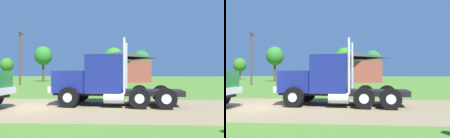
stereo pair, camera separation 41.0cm
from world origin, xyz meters
The scene contains 9 objects.
ground_plane centered at (0.00, 0.00, 0.00)m, with size 200.00×200.00×0.00m, color #4A7627.
dirt_track centered at (0.00, 0.00, 0.00)m, with size 120.00×6.90×0.01m, color #8A7353.
truck_foreground_white centered at (3.65, 0.98, 1.29)m, with size 7.04×3.03×3.51m.
shed_building centered at (4.47, 31.31, 2.89)m, with size 11.46×8.71×6.00m.
utility_pole_near centered at (-9.97, 19.32, 4.29)m, with size 0.51×2.19×8.08m.
tree_left centered at (-25.22, 43.26, 3.82)m, with size 3.29×3.29×5.67m.
tree_mid centered at (-11.17, 31.47, 5.14)m, with size 3.46×3.46×7.10m.
tree_right centered at (2.67, 39.71, 4.91)m, with size 5.14×5.14×7.75m.
tree_far_right centered at (9.03, 39.30, 4.61)m, with size 4.34×4.34×7.02m.
Camera 2 is at (5.17, -10.64, 1.74)m, focal length 34.26 mm.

